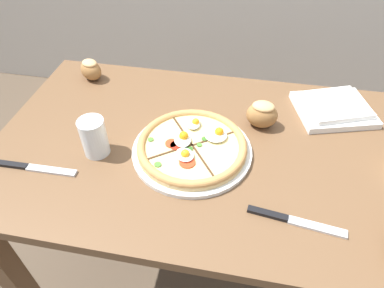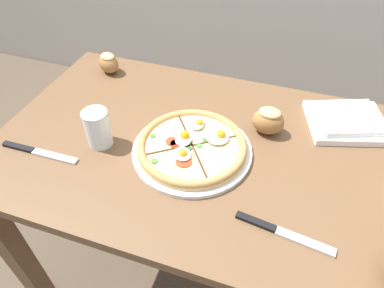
{
  "view_description": "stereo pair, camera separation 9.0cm",
  "coord_description": "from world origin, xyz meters",
  "views": [
    {
      "loc": [
        0.03,
        -0.67,
        1.4
      ],
      "look_at": [
        -0.09,
        -0.03,
        0.78
      ],
      "focal_mm": 32.0,
      "sensor_mm": 36.0,
      "label": 1
    },
    {
      "loc": [
        0.12,
        -0.65,
        1.4
      ],
      "look_at": [
        -0.09,
        -0.03,
        0.78
      ],
      "focal_mm": 32.0,
      "sensor_mm": 36.0,
      "label": 2
    }
  ],
  "objects": [
    {
      "name": "ground_plane",
      "position": [
        0.0,
        0.0,
        0.0
      ],
      "size": [
        12.0,
        12.0,
        0.0
      ],
      "primitive_type": "plane",
      "color": "brown"
    },
    {
      "name": "dining_table",
      "position": [
        0.0,
        0.0,
        0.63
      ],
      "size": [
        1.3,
        0.71,
        0.75
      ],
      "color": "brown",
      "rests_on": "ground_plane"
    },
    {
      "name": "pizza",
      "position": [
        -0.09,
        -0.03,
        0.77
      ],
      "size": [
        0.32,
        0.32,
        0.05
      ],
      "color": "white",
      "rests_on": "dining_table"
    },
    {
      "name": "napkin_folded",
      "position": [
        0.3,
        0.22,
        0.77
      ],
      "size": [
        0.26,
        0.24,
        0.04
      ],
      "rotation": [
        0.0,
        0.0,
        0.29
      ],
      "color": "white",
      "rests_on": "dining_table"
    },
    {
      "name": "bread_piece_near",
      "position": [
        0.09,
        0.11,
        0.79
      ],
      "size": [
        0.09,
        0.07,
        0.08
      ],
      "rotation": [
        0.0,
        0.0,
        3.1
      ],
      "color": "#A3703D",
      "rests_on": "dining_table"
    },
    {
      "name": "bread_piece_far",
      "position": [
        -0.49,
        0.25,
        0.79
      ],
      "size": [
        0.1,
        0.09,
        0.07
      ],
      "rotation": [
        0.0,
        0.0,
        2.68
      ],
      "color": "#A3703D",
      "rests_on": "dining_table"
    },
    {
      "name": "knife_main",
      "position": [
        0.17,
        -0.21,
        0.75
      ],
      "size": [
        0.22,
        0.05,
        0.01
      ],
      "rotation": [
        0.0,
        0.0,
        -0.13
      ],
      "color": "silver",
      "rests_on": "dining_table"
    },
    {
      "name": "knife_spare",
      "position": [
        -0.48,
        -0.17,
        0.75
      ],
      "size": [
        0.23,
        0.02,
        0.01
      ],
      "rotation": [
        0.0,
        0.0,
        0.02
      ],
      "color": "silver",
      "rests_on": "dining_table"
    },
    {
      "name": "water_glass",
      "position": [
        -0.34,
        -0.08,
        0.8
      ],
      "size": [
        0.07,
        0.07,
        0.11
      ],
      "color": "white",
      "rests_on": "dining_table"
    }
  ]
}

